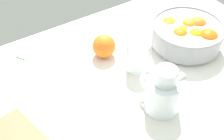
# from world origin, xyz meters

# --- Properties ---
(ground_plane) EXTENTS (1.47, 0.82, 0.03)m
(ground_plane) POSITION_xyz_m (0.00, 0.00, -0.01)
(ground_plane) COLOR white
(fruit_bowl) EXTENTS (0.27, 0.27, 0.10)m
(fruit_bowl) POSITION_xyz_m (0.38, 0.03, 0.05)
(fruit_bowl) COLOR #99999E
(fruit_bowl) RESTS_ON ground_plane
(juice_pitcher) EXTENTS (0.11, 0.15, 0.17)m
(juice_pitcher) POSITION_xyz_m (0.11, -0.16, 0.06)
(juice_pitcher) COLOR white
(juice_pitcher) RESTS_ON ground_plane
(juice_glass) EXTENTS (0.08, 0.08, 0.11)m
(juice_glass) POSITION_xyz_m (0.15, 0.03, 0.05)
(juice_glass) COLOR white
(juice_glass) RESTS_ON ground_plane
(loose_orange_1) EXTENTS (0.09, 0.09, 0.09)m
(loose_orange_1) POSITION_xyz_m (0.09, 0.15, 0.04)
(loose_orange_1) COLOR orange
(loose_orange_1) RESTS_ON ground_plane
(herb_sprig_0) EXTENTS (0.04, 0.06, 0.01)m
(herb_sprig_0) POSITION_xyz_m (-0.17, 0.30, 0.00)
(herb_sprig_0) COLOR #448D43
(herb_sprig_0) RESTS_ON ground_plane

